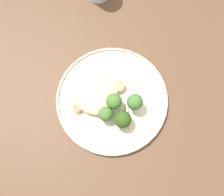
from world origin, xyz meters
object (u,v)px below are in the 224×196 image
Objects in this scene: dinner_plate at (112,99)px; broccoli_floret_front_edge at (114,101)px; broccoli_floret_beside_noodles at (106,114)px; seared_scallop_tilted_round at (77,108)px; broccoli_floret_tall_stalk at (135,102)px; seared_scallop_large_seared at (108,100)px; seared_scallop_on_noodles at (117,87)px; seared_scallop_right_edge at (90,91)px; broccoli_floret_near_rim at (123,120)px.

broccoli_floret_front_edge reaches higher than dinner_plate.
dinner_plate is at bearing 148.19° from broccoli_floret_front_edge.
dinner_plate is 0.06m from broccoli_floret_beside_noodles.
dinner_plate is 12.62× the size of seared_scallop_tilted_round.
broccoli_floret_tall_stalk is (0.04, 0.07, 0.01)m from broccoli_floret_beside_noodles.
broccoli_floret_tall_stalk reaches higher than seared_scallop_large_seared.
broccoli_floret_tall_stalk is at bearing 23.14° from dinner_plate.
seared_scallop_on_noodles is 0.05m from broccoli_floret_front_edge.
broccoli_floret_front_edge reaches higher than seared_scallop_on_noodles.
seared_scallop_tilted_round is 0.05m from seared_scallop_right_edge.
broccoli_floret_tall_stalk reaches higher than broccoli_floret_near_rim.
broccoli_floret_front_edge reaches higher than broccoli_floret_near_rim.
broccoli_floret_tall_stalk is (0.11, 0.05, 0.03)m from seared_scallop_right_edge.
seared_scallop_on_noodles is at bearing 69.84° from seared_scallop_tilted_round.
broccoli_floret_near_rim is at bearing 24.74° from seared_scallop_tilted_round.
broccoli_floret_beside_noodles is 0.84× the size of broccoli_floret_front_edge.
broccoli_floret_front_edge is at bearing 12.40° from seared_scallop_right_edge.
broccoli_floret_beside_noodles is at bearing -16.18° from seared_scallop_right_edge.
broccoli_floret_tall_stalk is (-0.00, 0.05, 0.01)m from broccoli_floret_near_rim.
seared_scallop_tilted_round is at bearing -123.93° from seared_scallop_large_seared.
broccoli_floret_near_rim is at bearing -23.86° from broccoli_floret_front_edge.
broccoli_floret_beside_noodles is (-0.04, -0.02, -0.00)m from broccoli_floret_near_rim.
broccoli_floret_front_edge is (-0.04, 0.02, 0.00)m from broccoli_floret_near_rim.
broccoli_floret_beside_noodles is at bearing -117.92° from broccoli_floret_tall_stalk.
seared_scallop_on_noodles is 1.48× the size of seared_scallop_right_edge.
broccoli_floret_near_rim is (0.11, -0.00, 0.02)m from seared_scallop_right_edge.
broccoli_floret_beside_noodles reaches higher than dinner_plate.
broccoli_floret_near_rim reaches higher than seared_scallop_on_noodles.
dinner_plate is 0.02m from seared_scallop_large_seared.
broccoli_floret_near_rim is (0.06, -0.02, 0.02)m from seared_scallop_large_seared.
broccoli_floret_tall_stalk is (0.05, 0.02, 0.04)m from dinner_plate.
seared_scallop_large_seared is at bearing -149.34° from broccoli_floret_tall_stalk.
broccoli_floret_front_edge is at bearing 9.85° from seared_scallop_large_seared.
seared_scallop_on_noodles reaches higher than seared_scallop_tilted_round.
seared_scallop_tilted_round is at bearing -153.60° from broccoli_floret_beside_noodles.
broccoli_floret_beside_noodles is 0.04m from broccoli_floret_front_edge.
seared_scallop_right_edge reaches higher than dinner_plate.
seared_scallop_right_edge is (-0.05, -0.05, -0.00)m from seared_scallop_on_noodles.
broccoli_floret_beside_noodles is (0.02, -0.03, 0.02)m from seared_scallop_large_seared.
seared_scallop_on_noodles is 0.07m from seared_scallop_right_edge.
broccoli_floret_front_edge reaches higher than seared_scallop_right_edge.
seared_scallop_large_seared is 0.58× the size of broccoli_floret_front_edge.
dinner_plate is 0.09m from seared_scallop_tilted_round.
seared_scallop_right_edge is 0.08m from broccoli_floret_beside_noodles.
seared_scallop_on_noodles is 0.09m from broccoli_floret_near_rim.
seared_scallop_tilted_round is at bearing -84.09° from seared_scallop_right_edge.
seared_scallop_tilted_round is (-0.04, -0.07, -0.00)m from seared_scallop_large_seared.
dinner_plate is at bearing -156.86° from broccoli_floret_tall_stalk.
dinner_plate is 8.96× the size of seared_scallop_large_seared.
broccoli_floret_front_edge is (0.02, -0.04, 0.02)m from seared_scallop_on_noodles.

